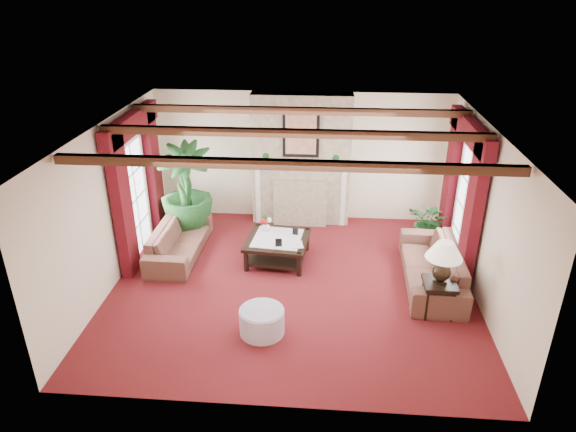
# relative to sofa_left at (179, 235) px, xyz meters

# --- Properties ---
(floor) EXTENTS (6.00, 6.00, 0.00)m
(floor) POSITION_rel_sofa_left_xyz_m (2.17, -0.88, -0.39)
(floor) COLOR #450D0C
(floor) RESTS_ON ground
(ceiling) EXTENTS (6.00, 6.00, 0.00)m
(ceiling) POSITION_rel_sofa_left_xyz_m (2.17, -0.88, 2.31)
(ceiling) COLOR white
(ceiling) RESTS_ON floor
(back_wall) EXTENTS (6.00, 0.02, 2.70)m
(back_wall) POSITION_rel_sofa_left_xyz_m (2.17, 1.87, 0.96)
(back_wall) COLOR beige
(back_wall) RESTS_ON ground
(left_wall) EXTENTS (0.02, 5.50, 2.70)m
(left_wall) POSITION_rel_sofa_left_xyz_m (-0.83, -0.88, 0.96)
(left_wall) COLOR beige
(left_wall) RESTS_ON ground
(right_wall) EXTENTS (0.02, 5.50, 2.70)m
(right_wall) POSITION_rel_sofa_left_xyz_m (5.17, -0.88, 0.96)
(right_wall) COLOR beige
(right_wall) RESTS_ON ground
(ceiling_beams) EXTENTS (6.00, 3.00, 0.12)m
(ceiling_beams) POSITION_rel_sofa_left_xyz_m (2.17, -0.88, 2.25)
(ceiling_beams) COLOR #392012
(ceiling_beams) RESTS_ON ceiling
(fireplace) EXTENTS (2.00, 0.52, 2.70)m
(fireplace) POSITION_rel_sofa_left_xyz_m (2.17, 1.67, 2.31)
(fireplace) COLOR tan
(fireplace) RESTS_ON ground
(french_door_left) EXTENTS (0.10, 1.10, 2.16)m
(french_door_left) POSITION_rel_sofa_left_xyz_m (-0.80, 0.12, 1.74)
(french_door_left) COLOR white
(french_door_left) RESTS_ON ground
(french_door_right) EXTENTS (0.10, 1.10, 2.16)m
(french_door_right) POSITION_rel_sofa_left_xyz_m (5.14, 0.12, 1.74)
(french_door_right) COLOR white
(french_door_right) RESTS_ON ground
(curtains_left) EXTENTS (0.20, 2.40, 2.55)m
(curtains_left) POSITION_rel_sofa_left_xyz_m (-0.69, 0.12, 2.16)
(curtains_left) COLOR #45090C
(curtains_left) RESTS_ON ground
(curtains_right) EXTENTS (0.20, 2.40, 2.55)m
(curtains_right) POSITION_rel_sofa_left_xyz_m (5.03, 0.12, 2.16)
(curtains_right) COLOR #45090C
(curtains_right) RESTS_ON ground
(sofa_left) EXTENTS (2.04, 0.65, 0.79)m
(sofa_left) POSITION_rel_sofa_left_xyz_m (0.00, 0.00, 0.00)
(sofa_left) COLOR #3C1020
(sofa_left) RESTS_ON ground
(sofa_right) EXTENTS (2.30, 0.81, 0.88)m
(sofa_right) POSITION_rel_sofa_left_xyz_m (4.52, -0.63, 0.05)
(sofa_right) COLOR #3C1020
(sofa_right) RESTS_ON ground
(potted_palm) EXTENTS (1.45, 2.09, 1.04)m
(potted_palm) POSITION_rel_sofa_left_xyz_m (-0.05, 0.89, 0.13)
(potted_palm) COLOR black
(potted_palm) RESTS_ON ground
(small_plant) EXTENTS (1.62, 1.62, 0.68)m
(small_plant) POSITION_rel_sofa_left_xyz_m (4.72, 0.82, -0.05)
(small_plant) COLOR black
(small_plant) RESTS_ON ground
(coffee_table) EXTENTS (1.19, 1.19, 0.45)m
(coffee_table) POSITION_rel_sofa_left_xyz_m (1.85, -0.08, -0.17)
(coffee_table) COLOR black
(coffee_table) RESTS_ON ground
(side_table) EXTENTS (0.57, 0.57, 0.57)m
(side_table) POSITION_rel_sofa_left_xyz_m (4.46, -1.54, -0.11)
(side_table) COLOR black
(side_table) RESTS_ON ground
(ottoman) EXTENTS (0.66, 0.66, 0.38)m
(ottoman) POSITION_rel_sofa_left_xyz_m (1.82, -2.21, -0.20)
(ottoman) COLOR #A49BB0
(ottoman) RESTS_ON ground
(table_lamp) EXTENTS (0.55, 0.55, 0.69)m
(table_lamp) POSITION_rel_sofa_left_xyz_m (4.46, -1.54, 0.53)
(table_lamp) COLOR black
(table_lamp) RESTS_ON side_table
(flower_vase) EXTENTS (0.26, 0.26, 0.17)m
(flower_vase) POSITION_rel_sofa_left_xyz_m (1.60, 0.23, 0.14)
(flower_vase) COLOR silver
(flower_vase) RESTS_ON coffee_table
(book) EXTENTS (0.21, 0.10, 0.28)m
(book) POSITION_rel_sofa_left_xyz_m (2.11, -0.34, 0.19)
(book) COLOR black
(book) RESTS_ON coffee_table
(photo_frame_a) EXTENTS (0.12, 0.03, 0.16)m
(photo_frame_a) POSITION_rel_sofa_left_xyz_m (1.90, -0.39, 0.13)
(photo_frame_a) COLOR black
(photo_frame_a) RESTS_ON coffee_table
(photo_frame_b) EXTENTS (0.10, 0.05, 0.13)m
(photo_frame_b) POSITION_rel_sofa_left_xyz_m (2.16, 0.08, 0.12)
(photo_frame_b) COLOR black
(photo_frame_b) RESTS_ON coffee_table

